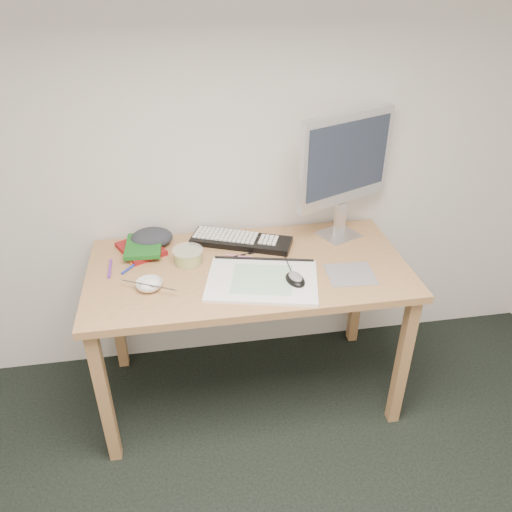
{
  "coord_description": "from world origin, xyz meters",
  "views": [
    {
      "loc": [
        -0.19,
        -0.41,
        1.92
      ],
      "look_at": [
        0.11,
        1.38,
        0.83
      ],
      "focal_mm": 35.0,
      "sensor_mm": 36.0,
      "label": 1
    }
  ],
  "objects_px": {
    "sketchpad": "(262,280)",
    "rice_bowl": "(149,285)",
    "monitor": "(345,162)",
    "desk": "(249,282)",
    "keyboard": "(241,241)"
  },
  "relations": [
    {
      "from": "sketchpad",
      "to": "rice_bowl",
      "type": "xyz_separation_m",
      "value": [
        -0.47,
        0.03,
        0.01
      ]
    },
    {
      "from": "monitor",
      "to": "rice_bowl",
      "type": "relative_size",
      "value": 5.51
    },
    {
      "from": "monitor",
      "to": "rice_bowl",
      "type": "height_order",
      "value": "monitor"
    },
    {
      "from": "desk",
      "to": "monitor",
      "type": "xyz_separation_m",
      "value": [
        0.48,
        0.21,
        0.46
      ]
    },
    {
      "from": "desk",
      "to": "keyboard",
      "type": "distance_m",
      "value": 0.23
    },
    {
      "from": "sketchpad",
      "to": "keyboard",
      "type": "xyz_separation_m",
      "value": [
        -0.04,
        0.34,
        0.01
      ]
    },
    {
      "from": "sketchpad",
      "to": "monitor",
      "type": "xyz_separation_m",
      "value": [
        0.44,
        0.34,
        0.37
      ]
    },
    {
      "from": "sketchpad",
      "to": "rice_bowl",
      "type": "height_order",
      "value": "rice_bowl"
    },
    {
      "from": "desk",
      "to": "monitor",
      "type": "relative_size",
      "value": 2.34
    },
    {
      "from": "rice_bowl",
      "to": "sketchpad",
      "type": "bearing_deg",
      "value": -3.11
    },
    {
      "from": "sketchpad",
      "to": "keyboard",
      "type": "distance_m",
      "value": 0.34
    },
    {
      "from": "desk",
      "to": "keyboard",
      "type": "xyz_separation_m",
      "value": [
        -0.0,
        0.21,
        0.1
      ]
    },
    {
      "from": "keyboard",
      "to": "rice_bowl",
      "type": "bearing_deg",
      "value": -121.26
    },
    {
      "from": "keyboard",
      "to": "monitor",
      "type": "relative_size",
      "value": 0.79
    },
    {
      "from": "desk",
      "to": "sketchpad",
      "type": "relative_size",
      "value": 3.06
    }
  ]
}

